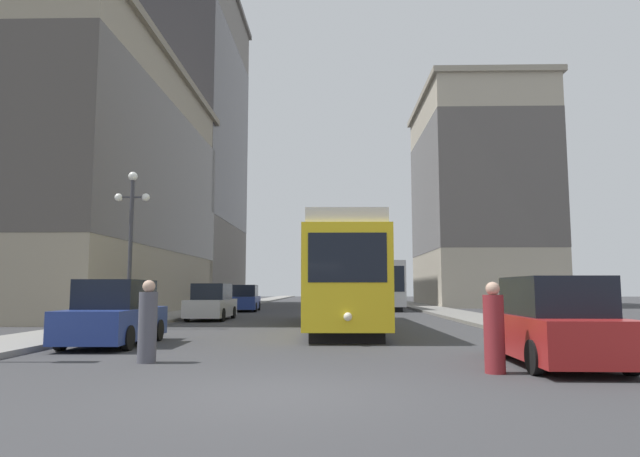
{
  "coord_description": "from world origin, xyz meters",
  "views": [
    {
      "loc": [
        0.77,
        -8.47,
        1.58
      ],
      "look_at": [
        0.33,
        10.79,
        3.66
      ],
      "focal_mm": 31.11,
      "sensor_mm": 36.0,
      "label": 1
    }
  ],
  "objects": [
    {
      "name": "building_left_midblock",
      "position": [
        -14.44,
        46.42,
        16.64
      ],
      "size": [
        10.77,
        19.44,
        32.25
      ],
      "color": "slate",
      "rests_on": "ground"
    },
    {
      "name": "building_right_corner",
      "position": [
        14.49,
        43.32,
        10.15
      ],
      "size": [
        10.87,
        16.02,
        19.74
      ],
      "color": "#B2A893",
      "rests_on": "ground"
    },
    {
      "name": "parked_car_left_near",
      "position": [
        -5.35,
        19.57,
        0.84
      ],
      "size": [
        1.91,
        4.51,
        1.82
      ],
      "rotation": [
        0.0,
        0.0,
        -0.01
      ],
      "color": "black",
      "rests_on": "ground"
    },
    {
      "name": "sidewalk_right",
      "position": [
        8.0,
        40.0,
        0.07
      ],
      "size": [
        2.71,
        120.0,
        0.15
      ],
      "primitive_type": "cube",
      "color": "gray",
      "rests_on": "ground"
    },
    {
      "name": "parked_car_left_mid",
      "position": [
        -5.35,
        30.31,
        0.84
      ],
      "size": [
        2.07,
        4.81,
        1.82
      ],
      "rotation": [
        0.0,
        0.0,
        0.05
      ],
      "color": "black",
      "rests_on": "ground"
    },
    {
      "name": "transit_bus",
      "position": [
        4.24,
        34.01,
        1.95
      ],
      "size": [
        2.8,
        11.51,
        3.45
      ],
      "rotation": [
        0.0,
        0.0,
        0.02
      ],
      "color": "black",
      "rests_on": "ground"
    },
    {
      "name": "pedestrian_crossing_near",
      "position": [
        3.8,
        2.17,
        0.79
      ],
      "size": [
        0.38,
        0.38,
        1.7
      ],
      "rotation": [
        0.0,
        0.0,
        6.05
      ],
      "color": "maroon",
      "rests_on": "ground"
    },
    {
      "name": "building_left_corner",
      "position": [
        -16.2,
        26.18,
        8.27
      ],
      "size": [
        14.29,
        24.4,
        16.14
      ],
      "color": "gray",
      "rests_on": "ground"
    },
    {
      "name": "pedestrian_crossing_far",
      "position": [
        -3.21,
        3.5,
        0.82
      ],
      "size": [
        0.39,
        0.39,
        1.76
      ],
      "rotation": [
        0.0,
        0.0,
        5.3
      ],
      "color": "#4C4C56",
      "rests_on": "ground"
    },
    {
      "name": "parked_car_left_far",
      "position": [
        -5.35,
        7.1,
        0.84
      ],
      "size": [
        1.96,
        4.34,
        1.82
      ],
      "rotation": [
        0.0,
        0.0,
        0.02
      ],
      "color": "black",
      "rests_on": "ground"
    },
    {
      "name": "parked_car_right_far",
      "position": [
        5.35,
        3.25,
        0.84
      ],
      "size": [
        1.95,
        4.29,
        1.82
      ],
      "rotation": [
        0.0,
        0.0,
        3.12
      ],
      "color": "black",
      "rests_on": "ground"
    },
    {
      "name": "ground_plane",
      "position": [
        0.0,
        0.0,
        0.0
      ],
      "size": [
        200.0,
        200.0,
        0.0
      ],
      "primitive_type": "plane",
      "color": "#38383A"
    },
    {
      "name": "streetcar",
      "position": [
        1.09,
        14.51,
        2.1
      ],
      "size": [
        2.81,
        15.14,
        3.89
      ],
      "rotation": [
        0.0,
        0.0,
        0.01
      ],
      "color": "black",
      "rests_on": "ground"
    },
    {
      "name": "lamp_post_left_near",
      "position": [
        -7.25,
        13.24,
        4.1
      ],
      "size": [
        1.41,
        0.36,
        6.09
      ],
      "color": "#333338",
      "rests_on": "sidewalk_left"
    },
    {
      "name": "sidewalk_left",
      "position": [
        -8.0,
        40.0,
        0.07
      ],
      "size": [
        2.71,
        120.0,
        0.15
      ],
      "primitive_type": "cube",
      "color": "gray",
      "rests_on": "ground"
    }
  ]
}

